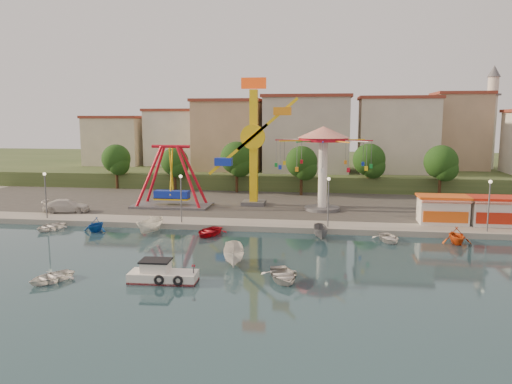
% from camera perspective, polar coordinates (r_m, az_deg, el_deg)
% --- Properties ---
extents(ground, '(200.00, 200.00, 0.00)m').
position_cam_1_polar(ground, '(41.80, -3.01, -8.26)').
color(ground, '#152D3C').
rests_on(ground, ground).
extents(quay_deck, '(200.00, 100.00, 0.60)m').
position_cam_1_polar(quay_deck, '(102.23, 3.78, 1.89)').
color(quay_deck, '#9E998E').
rests_on(quay_deck, ground).
extents(asphalt_pad, '(90.00, 28.00, 0.01)m').
position_cam_1_polar(asphalt_pad, '(70.63, 1.73, -0.82)').
color(asphalt_pad, '#4C4944').
rests_on(asphalt_pad, quay_deck).
extents(hill_terrace, '(200.00, 60.00, 3.00)m').
position_cam_1_polar(hill_terrace, '(107.06, 4.00, 2.83)').
color(hill_terrace, '#384C26').
rests_on(hill_terrace, ground).
extents(pirate_ship_ride, '(10.00, 5.00, 8.00)m').
position_cam_1_polar(pirate_ship_ride, '(65.07, -9.63, 1.63)').
color(pirate_ship_ride, '#59595E').
rests_on(pirate_ship_ride, quay_deck).
extents(kamikaze_tower, '(7.85, 3.10, 16.50)m').
position_cam_1_polar(kamikaze_tower, '(64.85, 0.06, 5.30)').
color(kamikaze_tower, '#59595E').
rests_on(kamikaze_tower, quay_deck).
extents(wave_swinger, '(11.60, 11.60, 10.40)m').
position_cam_1_polar(wave_swinger, '(61.88, 7.69, 4.86)').
color(wave_swinger, '#59595E').
rests_on(wave_swinger, quay_deck).
extents(booth_left, '(5.40, 3.78, 3.08)m').
position_cam_1_polar(booth_left, '(57.95, 20.55, -1.86)').
color(booth_left, white).
rests_on(booth_left, quay_deck).
extents(booth_mid, '(5.40, 3.78, 3.08)m').
position_cam_1_polar(booth_mid, '(59.34, 25.63, -1.93)').
color(booth_mid, white).
rests_on(booth_mid, quay_deck).
extents(lamp_post_0, '(0.14, 0.14, 5.00)m').
position_cam_1_polar(lamp_post_0, '(61.86, -22.89, -0.48)').
color(lamp_post_0, '#59595E').
rests_on(lamp_post_0, quay_deck).
extents(lamp_post_1, '(0.14, 0.14, 5.00)m').
position_cam_1_polar(lamp_post_1, '(55.34, -8.55, -0.89)').
color(lamp_post_1, '#59595E').
rests_on(lamp_post_1, quay_deck).
extents(lamp_post_2, '(0.14, 0.14, 5.00)m').
position_cam_1_polar(lamp_post_2, '(53.00, 8.26, -1.30)').
color(lamp_post_2, '#59595E').
rests_on(lamp_post_2, quay_deck).
extents(lamp_post_3, '(0.14, 0.14, 5.00)m').
position_cam_1_polar(lamp_post_3, '(55.40, 25.05, -1.60)').
color(lamp_post_3, '#59595E').
rests_on(lamp_post_3, quay_deck).
extents(tree_0, '(4.60, 4.60, 7.19)m').
position_cam_1_polar(tree_0, '(83.68, -15.70, 3.68)').
color(tree_0, '#382314').
rests_on(tree_0, quay_deck).
extents(tree_1, '(4.35, 4.35, 6.80)m').
position_cam_1_polar(tree_1, '(79.47, -9.28, 3.45)').
color(tree_1, '#382314').
rests_on(tree_1, quay_deck).
extents(tree_2, '(5.02, 5.02, 7.85)m').
position_cam_1_polar(tree_2, '(76.57, -2.22, 3.91)').
color(tree_2, '#382314').
rests_on(tree_2, quay_deck).
extents(tree_3, '(4.68, 4.68, 7.32)m').
position_cam_1_polar(tree_3, '(74.00, 5.22, 3.44)').
color(tree_3, '#382314').
rests_on(tree_3, quay_deck).
extents(tree_4, '(4.86, 4.86, 7.60)m').
position_cam_1_polar(tree_4, '(77.10, 12.80, 3.61)').
color(tree_4, '#382314').
rests_on(tree_4, quay_deck).
extents(tree_5, '(4.83, 4.83, 7.54)m').
position_cam_1_polar(tree_5, '(76.76, 20.38, 3.24)').
color(tree_5, '#382314').
rests_on(tree_5, quay_deck).
extents(building_0, '(9.26, 9.53, 11.87)m').
position_cam_1_polar(building_0, '(94.82, -17.65, 6.23)').
color(building_0, beige).
rests_on(building_0, hill_terrace).
extents(building_1, '(12.33, 9.01, 8.63)m').
position_cam_1_polar(building_1, '(95.34, -9.64, 5.54)').
color(building_1, silver).
rests_on(building_1, hill_terrace).
extents(building_2, '(11.95, 9.28, 11.23)m').
position_cam_1_polar(building_2, '(92.67, -1.75, 6.38)').
color(building_2, tan).
rests_on(building_2, hill_terrace).
extents(building_3, '(12.59, 10.50, 9.20)m').
position_cam_1_polar(building_3, '(88.19, 6.80, 5.56)').
color(building_3, beige).
rests_on(building_3, hill_terrace).
extents(building_4, '(10.75, 9.23, 9.24)m').
position_cam_1_polar(building_4, '(92.23, 15.28, 5.46)').
color(building_4, beige).
rests_on(building_4, hill_terrace).
extents(building_5, '(12.77, 10.96, 11.21)m').
position_cam_1_polar(building_5, '(92.92, 23.65, 5.68)').
color(building_5, tan).
rests_on(building_5, hill_terrace).
extents(minaret, '(2.80, 2.80, 18.00)m').
position_cam_1_polar(minaret, '(97.39, 25.30, 8.00)').
color(minaret, silver).
rests_on(minaret, hill_terrace).
extents(cabin_motorboat, '(5.10, 2.20, 1.76)m').
position_cam_1_polar(cabin_motorboat, '(38.09, -10.73, -9.34)').
color(cabin_motorboat, white).
rests_on(cabin_motorboat, ground).
extents(rowboat_a, '(3.97, 4.72, 0.84)m').
position_cam_1_polar(rowboat_a, '(37.75, 3.09, -9.45)').
color(rowboat_a, beige).
rests_on(rowboat_a, ground).
extents(rowboat_b, '(3.79, 4.23, 0.72)m').
position_cam_1_polar(rowboat_b, '(40.43, -22.45, -8.96)').
color(rowboat_b, white).
rests_on(rowboat_b, ground).
extents(skiff, '(2.45, 4.73, 1.74)m').
position_cam_1_polar(skiff, '(41.32, -2.52, -7.19)').
color(skiff, silver).
rests_on(skiff, ground).
extents(van, '(5.78, 3.30, 1.58)m').
position_cam_1_polar(van, '(65.03, -20.82, -1.49)').
color(van, silver).
rests_on(van, quay_deck).
extents(moored_boat_0, '(3.46, 4.19, 0.75)m').
position_cam_1_polar(moored_boat_0, '(58.52, -22.52, -3.66)').
color(moored_boat_0, white).
rests_on(moored_boat_0, ground).
extents(moored_boat_1, '(2.80, 3.16, 1.54)m').
position_cam_1_polar(moored_boat_1, '(55.93, -17.85, -3.54)').
color(moored_boat_1, '#1350AA').
rests_on(moored_boat_1, ground).
extents(moored_boat_2, '(2.52, 4.50, 1.64)m').
position_cam_1_polar(moored_boat_2, '(53.56, -12.02, -3.78)').
color(moored_boat_2, silver).
rests_on(moored_boat_2, ground).
extents(moored_boat_3, '(3.83, 4.63, 0.83)m').
position_cam_1_polar(moored_boat_3, '(51.83, -5.43, -4.50)').
color(moored_boat_3, '#AC0D19').
rests_on(moored_boat_3, ground).
extents(moored_boat_5, '(1.76, 3.84, 1.44)m').
position_cam_1_polar(moored_boat_5, '(50.34, 7.42, -4.57)').
color(moored_boat_5, slate).
rests_on(moored_boat_5, ground).
extents(moored_boat_6, '(3.32, 4.08, 0.74)m').
position_cam_1_polar(moored_boat_6, '(50.77, 14.92, -5.08)').
color(moored_boat_6, silver).
rests_on(moored_boat_6, ground).
extents(moored_boat_7, '(3.02, 3.42, 1.68)m').
position_cam_1_polar(moored_boat_7, '(51.81, 21.95, -4.62)').
color(moored_boat_7, '#D24912').
rests_on(moored_boat_7, ground).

